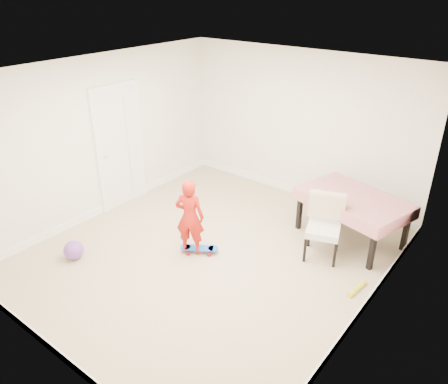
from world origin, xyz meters
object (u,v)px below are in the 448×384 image
Objects in this scene: balloon at (74,250)px; dining_chair at (323,228)px; dining_table at (351,218)px; skateboard at (199,250)px; child at (190,219)px.

dining_chair is at bearing 38.87° from balloon.
dining_table reaches higher than skateboard.
skateboard is 1.79m from balloon.
dining_table is 2.33m from skateboard.
skateboard is 2.01× the size of balloon.
skateboard is (-1.56, -1.70, -0.32)m from dining_table.
balloon is at bearing 16.57° from child.
dining_chair is 1.81m from skateboard.
dining_table is at bearing 14.40° from skateboard.
balloon is at bearing -170.35° from skateboard.
dining_table is at bearing -159.02° from child.
dining_chair is 0.82× the size of child.
dining_table is 2.44m from child.
child is (-0.09, -0.08, 0.52)m from skateboard.
skateboard is 0.50× the size of child.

